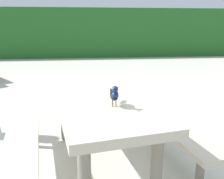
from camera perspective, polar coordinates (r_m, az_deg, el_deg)
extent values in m
plane|color=beige|center=(2.58, -3.73, -17.39)|extent=(60.00, 60.00, 0.00)
cube|color=#235B23|center=(11.39, -6.32, 13.07)|extent=(28.00, 1.72, 2.08)
cube|color=#B2A893|center=(2.28, -3.24, -2.31)|extent=(1.06, 1.90, 0.07)
cylinder|color=slate|center=(1.92, 10.30, -18.30)|extent=(0.09, 0.09, 0.67)
cylinder|color=slate|center=(3.02, -11.20, -5.64)|extent=(0.09, 0.09, 0.67)
cylinder|color=slate|center=(3.11, -1.37, -4.76)|extent=(0.09, 0.09, 0.67)
cube|color=#B2A893|center=(2.34, -20.35, -10.42)|extent=(0.57, 1.73, 0.05)
cylinder|color=slate|center=(3.01, -19.29, -9.14)|extent=(0.07, 0.07, 0.39)
cube|color=#B2A893|center=(2.62, 12.04, -7.05)|extent=(0.57, 1.73, 0.05)
cylinder|color=slate|center=(2.24, 19.87, -17.97)|extent=(0.07, 0.07, 0.39)
cylinder|color=slate|center=(3.24, 6.43, -6.68)|extent=(0.07, 0.07, 0.39)
ellipsoid|color=black|center=(1.95, 0.51, -1.25)|extent=(0.07, 0.15, 0.09)
ellipsoid|color=navy|center=(1.91, 0.65, -1.39)|extent=(0.06, 0.07, 0.06)
sphere|color=navy|center=(1.88, 0.72, 0.10)|extent=(0.05, 0.05, 0.05)
sphere|color=#EAE08C|center=(1.87, 1.36, 0.18)|extent=(0.01, 0.01, 0.01)
sphere|color=#EAE08C|center=(1.86, 0.17, 0.15)|extent=(0.01, 0.01, 0.01)
cone|color=black|center=(1.84, 0.87, -0.22)|extent=(0.02, 0.03, 0.02)
cube|color=black|center=(2.07, 0.13, -0.69)|extent=(0.04, 0.10, 0.04)
cylinder|color=#47423D|center=(1.97, 0.93, -3.20)|extent=(0.01, 0.01, 0.05)
cylinder|color=#47423D|center=(1.96, 0.12, -3.23)|extent=(0.01, 0.01, 0.05)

